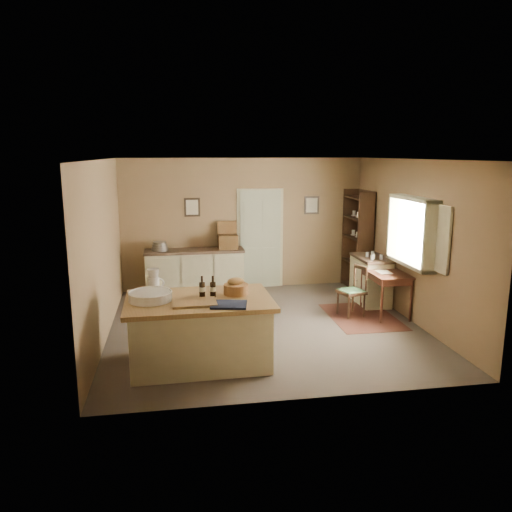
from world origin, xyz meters
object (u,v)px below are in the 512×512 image
at_px(writing_desk, 386,277).
at_px(desk_chair, 351,292).
at_px(right_cabinet, 371,280).
at_px(sideboard, 195,270).
at_px(shelving_unit, 360,240).
at_px(work_island, 199,329).

bearing_deg(writing_desk, desk_chair, 178.55).
relative_size(desk_chair, right_cabinet, 0.87).
xyz_separation_m(sideboard, writing_desk, (3.23, -1.92, 0.19)).
distance_m(writing_desk, shelving_unit, 1.76).
relative_size(writing_desk, desk_chair, 1.14).
relative_size(work_island, writing_desk, 1.99).
xyz_separation_m(work_island, right_cabinet, (3.34, 2.24, -0.02)).
xyz_separation_m(desk_chair, right_cabinet, (0.62, 0.66, 0.03)).
bearing_deg(sideboard, writing_desk, -30.67).
xyz_separation_m(sideboard, desk_chair, (2.61, -1.90, -0.05)).
relative_size(work_island, right_cabinet, 1.96).
bearing_deg(shelving_unit, right_cabinet, -98.40).
xyz_separation_m(writing_desk, shelving_unit, (0.15, 1.72, 0.35)).
bearing_deg(shelving_unit, writing_desk, -95.12).
bearing_deg(right_cabinet, writing_desk, -89.98).
distance_m(work_island, desk_chair, 3.15).
height_order(work_island, desk_chair, work_island).
xyz_separation_m(work_island, shelving_unit, (3.50, 3.29, 0.54)).
bearing_deg(shelving_unit, sideboard, 176.62).
relative_size(writing_desk, right_cabinet, 0.99).
relative_size(work_island, shelving_unit, 0.95).
distance_m(work_island, right_cabinet, 4.03).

